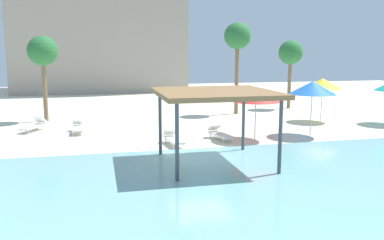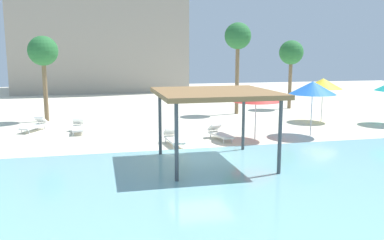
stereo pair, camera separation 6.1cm
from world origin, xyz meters
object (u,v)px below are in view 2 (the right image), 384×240
at_px(beach_umbrella_red_1, 256,95).
at_px(lounge_chair_4, 173,138).
at_px(palm_tree_2, 291,54).
at_px(palm_tree_1, 43,53).
at_px(lounge_chair_1, 78,127).
at_px(beach_umbrella_yellow_3, 323,84).
at_px(lounge_chair_0, 35,125).
at_px(shade_pavilion, 215,95).
at_px(lounge_chair_2, 219,133).
at_px(beach_umbrella_blue_4, 313,88).
at_px(palm_tree_0, 238,38).

xyz_separation_m(beach_umbrella_red_1, lounge_chair_4, (-4.34, -0.21, -1.98)).
bearing_deg(palm_tree_2, palm_tree_1, -173.60).
xyz_separation_m(lounge_chair_1, palm_tree_2, (16.09, 6.50, 4.01)).
height_order(beach_umbrella_yellow_3, lounge_chair_0, beach_umbrella_yellow_3).
xyz_separation_m(shade_pavilion, beach_umbrella_yellow_3, (9.63, 8.22, -0.33)).
bearing_deg(lounge_chair_2, beach_umbrella_yellow_3, 104.22).
height_order(lounge_chair_2, palm_tree_2, palm_tree_2).
bearing_deg(beach_umbrella_blue_4, palm_tree_2, 69.58).
bearing_deg(lounge_chair_4, beach_umbrella_red_1, 87.66).
bearing_deg(palm_tree_2, shade_pavilion, -125.87).
xyz_separation_m(shade_pavilion, lounge_chair_2, (1.54, 4.40, -2.47)).
bearing_deg(palm_tree_2, lounge_chair_0, -163.84).
relative_size(beach_umbrella_yellow_3, beach_umbrella_blue_4, 0.96).
relative_size(beach_umbrella_yellow_3, palm_tree_0, 0.43).
height_order(beach_umbrella_red_1, beach_umbrella_blue_4, beach_umbrella_blue_4).
bearing_deg(shade_pavilion, lounge_chair_1, 125.57).
xyz_separation_m(beach_umbrella_blue_4, palm_tree_1, (-14.49, 8.13, 1.85)).
relative_size(beach_umbrella_blue_4, palm_tree_2, 0.54).
bearing_deg(lounge_chair_4, shade_pavilion, 9.72).
height_order(shade_pavilion, palm_tree_2, palm_tree_2).
bearing_deg(beach_umbrella_yellow_3, palm_tree_1, 166.65).
bearing_deg(lounge_chair_4, lounge_chair_1, -136.74).
distance_m(shade_pavilion, palm_tree_2, 17.86).
bearing_deg(shade_pavilion, palm_tree_1, 122.43).
relative_size(beach_umbrella_yellow_3, lounge_chair_0, 1.43).
bearing_deg(palm_tree_1, lounge_chair_4, -51.40).
bearing_deg(beach_umbrella_red_1, lounge_chair_4, -177.22).
height_order(beach_umbrella_yellow_3, lounge_chair_1, beach_umbrella_yellow_3).
bearing_deg(palm_tree_0, palm_tree_1, -178.91).
xyz_separation_m(beach_umbrella_red_1, lounge_chair_1, (-9.00, 3.93, -1.98)).
bearing_deg(beach_umbrella_red_1, palm_tree_1, 143.18).
distance_m(lounge_chair_1, palm_tree_2, 17.81).
relative_size(beach_umbrella_blue_4, lounge_chair_2, 1.49).
bearing_deg(beach_umbrella_blue_4, lounge_chair_0, 161.95).
distance_m(lounge_chair_1, lounge_chair_4, 6.24).
bearing_deg(lounge_chair_4, beach_umbrella_blue_4, 88.31).
relative_size(beach_umbrella_red_1, palm_tree_2, 0.49).
height_order(beach_umbrella_blue_4, lounge_chair_1, beach_umbrella_blue_4).
xyz_separation_m(beach_umbrella_yellow_3, lounge_chair_2, (-8.09, -3.82, -2.14)).
xyz_separation_m(beach_umbrella_red_1, palm_tree_2, (7.09, 10.43, 2.03)).
bearing_deg(shade_pavilion, lounge_chair_2, 70.67).
xyz_separation_m(beach_umbrella_yellow_3, beach_umbrella_blue_4, (-3.00, -3.98, 0.12)).
bearing_deg(palm_tree_0, beach_umbrella_blue_4, -81.18).
bearing_deg(palm_tree_1, palm_tree_0, 1.09).
bearing_deg(lounge_chair_1, lounge_chair_2, 62.72).
height_order(lounge_chair_1, lounge_chair_2, same).
relative_size(lounge_chair_2, palm_tree_1, 0.36).
relative_size(beach_umbrella_red_1, lounge_chair_2, 1.34).
relative_size(beach_umbrella_red_1, lounge_chair_1, 1.39).
distance_m(beach_umbrella_red_1, lounge_chair_1, 10.02).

